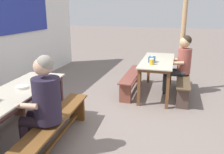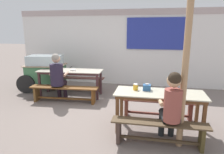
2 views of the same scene
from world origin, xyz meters
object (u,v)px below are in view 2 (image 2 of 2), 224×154
(bench_far_front, at_px, (64,91))
(person_left_back_turned, at_px, (58,74))
(bench_near_back, at_px, (158,106))
(soup_bowl, at_px, (73,70))
(wooden_support_post, at_px, (185,74))
(person_near_front, at_px, (172,104))
(condiment_jar, at_px, (136,87))
(dining_table_far, at_px, (70,73))
(dining_table_near, at_px, (159,97))
(tissue_box, at_px, (147,87))
(bench_far_back, at_px, (77,82))
(bench_near_front, at_px, (159,130))
(food_cart, at_px, (45,70))

(bench_far_front, relative_size, person_left_back_turned, 1.41)
(bench_near_back, xyz_separation_m, soup_bowl, (-2.42, 1.06, 0.51))
(soup_bowl, bearing_deg, wooden_support_post, -36.81)
(person_near_front, distance_m, condiment_jar, 0.86)
(dining_table_far, height_order, bench_near_back, dining_table_far)
(dining_table_near, height_order, person_left_back_turned, person_left_back_turned)
(soup_bowl, bearing_deg, tissue_box, -34.71)
(person_left_back_turned, bearing_deg, soup_bowl, 63.97)
(tissue_box, bearing_deg, bench_near_back, 63.15)
(person_near_front, bearing_deg, person_left_back_turned, 150.90)
(condiment_jar, height_order, wooden_support_post, wooden_support_post)
(bench_far_back, distance_m, tissue_box, 3.19)
(person_left_back_turned, height_order, condiment_jar, person_left_back_turned)
(bench_near_back, xyz_separation_m, bench_near_front, (0.02, -1.12, 0.01))
(food_cart, relative_size, tissue_box, 11.21)
(bench_far_front, xyz_separation_m, soup_bowl, (0.05, 0.53, 0.49))
(dining_table_near, xyz_separation_m, tissue_box, (-0.25, 0.10, 0.14))
(person_left_back_turned, bearing_deg, bench_near_front, -31.97)
(food_cart, height_order, soup_bowl, food_cart)
(condiment_jar, relative_size, soup_bowl, 0.76)
(bench_near_back, height_order, person_near_front, person_near_front)
(dining_table_far, distance_m, tissue_box, 2.76)
(bench_near_back, distance_m, person_near_front, 1.15)
(bench_far_front, bearing_deg, soup_bowl, 84.29)
(dining_table_far, distance_m, wooden_support_post, 3.63)
(food_cart, distance_m, person_near_front, 4.51)
(bench_near_front, relative_size, person_left_back_turned, 1.22)
(bench_far_back, bearing_deg, person_near_front, -43.94)
(bench_near_back, xyz_separation_m, condiment_jar, (-0.45, -0.49, 0.55))
(condiment_jar, bearing_deg, soup_bowl, 141.97)
(dining_table_near, bearing_deg, soup_bowl, 146.47)
(condiment_jar, bearing_deg, person_left_back_turned, 154.64)
(bench_near_back, relative_size, person_near_front, 1.25)
(condiment_jar, bearing_deg, bench_near_front, -52.92)
(bench_near_back, bearing_deg, person_near_front, -78.80)
(food_cart, relative_size, person_left_back_turned, 1.27)
(dining_table_near, bearing_deg, bench_near_front, -88.80)
(person_left_back_turned, height_order, soup_bowl, person_left_back_turned)
(food_cart, height_order, person_near_front, person_near_front)
(bench_far_front, distance_m, bench_near_front, 2.99)
(tissue_box, distance_m, wooden_support_post, 0.93)
(dining_table_far, relative_size, soup_bowl, 11.64)
(bench_near_back, bearing_deg, person_left_back_turned, 168.08)
(bench_near_back, bearing_deg, tissue_box, -116.85)
(food_cart, relative_size, person_near_front, 1.29)
(person_left_back_turned, bearing_deg, wooden_support_post, -27.77)
(soup_bowl, xyz_separation_m, wooden_support_post, (2.79, -2.09, 0.46))
(bench_far_back, distance_m, person_left_back_turned, 1.18)
(dining_table_far, bearing_deg, tissue_box, -33.98)
(bench_near_back, relative_size, bench_near_front, 1.01)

